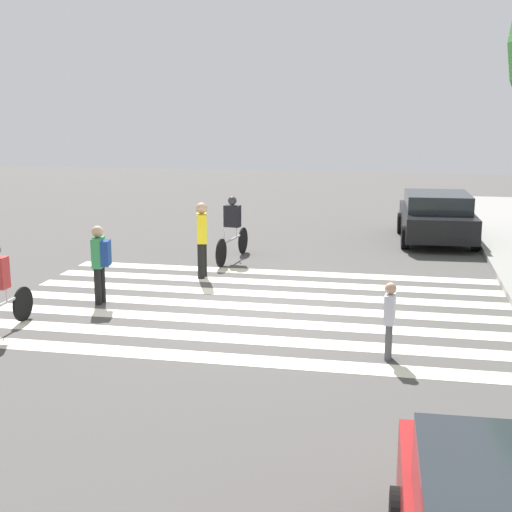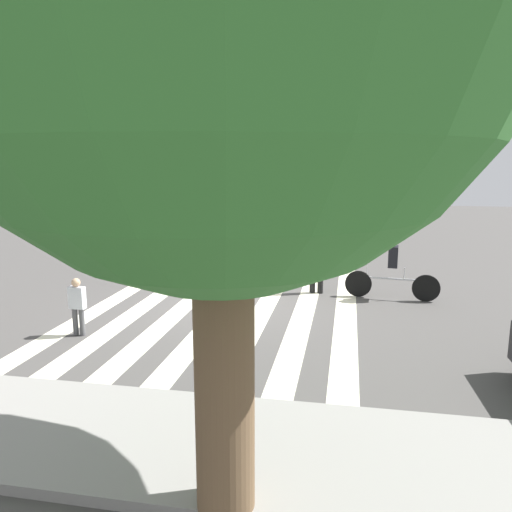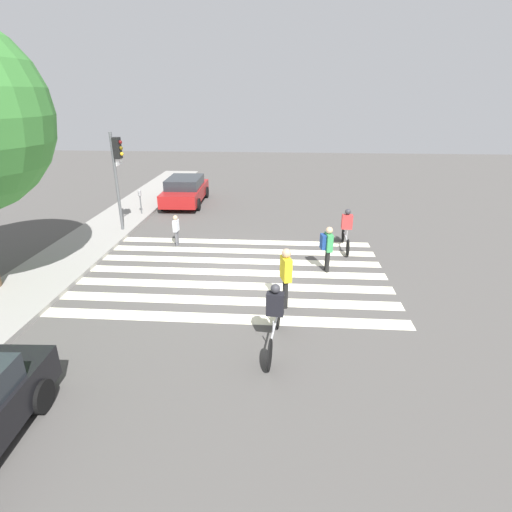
{
  "view_description": "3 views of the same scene",
  "coord_description": "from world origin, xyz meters",
  "px_view_note": "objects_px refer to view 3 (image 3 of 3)",
  "views": [
    {
      "loc": [
        13.27,
        2.73,
        3.87
      ],
      "look_at": [
        -0.97,
        -0.14,
        0.82
      ],
      "focal_mm": 50.0,
      "sensor_mm": 36.0,
      "label": 1
    },
    {
      "loc": [
        -2.99,
        11.77,
        3.63
      ],
      "look_at": [
        -0.82,
        0.21,
        1.34
      ],
      "focal_mm": 35.0,
      "sensor_mm": 36.0,
      "label": 2
    },
    {
      "loc": [
        -12.23,
        -1.5,
        5.61
      ],
      "look_at": [
        -0.85,
        -0.72,
        0.97
      ],
      "focal_mm": 28.0,
      "sensor_mm": 36.0,
      "label": 3
    }
  ],
  "objects_px": {
    "pedestrian_adult_yellow_jacket": "(327,245)",
    "pedestrian_adult_blue_shirt": "(176,228)",
    "car_parked_far_curb": "(185,190)",
    "traffic_light": "(117,164)",
    "cyclist_far_lane": "(275,314)",
    "pedestrian_child_with_backpack": "(286,274)",
    "cyclist_mid_street": "(347,227)",
    "parking_meter": "(140,197)"
  },
  "relations": [
    {
      "from": "pedestrian_adult_blue_shirt",
      "to": "car_parked_far_curb",
      "type": "distance_m",
      "value": 6.54
    },
    {
      "from": "parking_meter",
      "to": "pedestrian_adult_blue_shirt",
      "type": "relative_size",
      "value": 1.08
    },
    {
      "from": "cyclist_mid_street",
      "to": "cyclist_far_lane",
      "type": "bearing_deg",
      "value": 160.21
    },
    {
      "from": "pedestrian_adult_yellow_jacket",
      "to": "pedestrian_child_with_backpack",
      "type": "bearing_deg",
      "value": -39.4
    },
    {
      "from": "pedestrian_adult_yellow_jacket",
      "to": "cyclist_far_lane",
      "type": "distance_m",
      "value": 4.8
    },
    {
      "from": "parking_meter",
      "to": "pedestrian_child_with_backpack",
      "type": "bearing_deg",
      "value": -140.32
    },
    {
      "from": "pedestrian_child_with_backpack",
      "to": "cyclist_mid_street",
      "type": "distance_m",
      "value": 5.26
    },
    {
      "from": "pedestrian_adult_blue_shirt",
      "to": "cyclist_far_lane",
      "type": "distance_m",
      "value": 7.79
    },
    {
      "from": "parking_meter",
      "to": "cyclist_far_lane",
      "type": "bearing_deg",
      "value": -147.02
    },
    {
      "from": "pedestrian_adult_yellow_jacket",
      "to": "pedestrian_child_with_backpack",
      "type": "xyz_separation_m",
      "value": [
        -2.53,
        1.38,
        0.06
      ]
    },
    {
      "from": "cyclist_far_lane",
      "to": "cyclist_mid_street",
      "type": "height_order",
      "value": "cyclist_far_lane"
    },
    {
      "from": "pedestrian_adult_blue_shirt",
      "to": "pedestrian_adult_yellow_jacket",
      "type": "bearing_deg",
      "value": 74.37
    },
    {
      "from": "pedestrian_adult_blue_shirt",
      "to": "cyclist_mid_street",
      "type": "relative_size",
      "value": 0.56
    },
    {
      "from": "traffic_light",
      "to": "pedestrian_adult_blue_shirt",
      "type": "height_order",
      "value": "traffic_light"
    },
    {
      "from": "pedestrian_child_with_backpack",
      "to": "car_parked_far_curb",
      "type": "bearing_deg",
      "value": -170.56
    },
    {
      "from": "cyclist_far_lane",
      "to": "cyclist_mid_street",
      "type": "xyz_separation_m",
      "value": [
        6.7,
        -2.58,
        -0.01
      ]
    },
    {
      "from": "pedestrian_adult_yellow_jacket",
      "to": "pedestrian_child_with_backpack",
      "type": "height_order",
      "value": "pedestrian_child_with_backpack"
    },
    {
      "from": "traffic_light",
      "to": "cyclist_mid_street",
      "type": "height_order",
      "value": "traffic_light"
    },
    {
      "from": "pedestrian_adult_yellow_jacket",
      "to": "car_parked_far_curb",
      "type": "bearing_deg",
      "value": -152.17
    },
    {
      "from": "pedestrian_child_with_backpack",
      "to": "cyclist_far_lane",
      "type": "distance_m",
      "value": 2.0
    },
    {
      "from": "traffic_light",
      "to": "parking_meter",
      "type": "height_order",
      "value": "traffic_light"
    },
    {
      "from": "cyclist_far_lane",
      "to": "traffic_light",
      "type": "bearing_deg",
      "value": 45.45
    },
    {
      "from": "pedestrian_adult_blue_shirt",
      "to": "cyclist_mid_street",
      "type": "bearing_deg",
      "value": 95.33
    },
    {
      "from": "parking_meter",
      "to": "cyclist_mid_street",
      "type": "height_order",
      "value": "cyclist_mid_street"
    },
    {
      "from": "pedestrian_child_with_backpack",
      "to": "parking_meter",
      "type": "bearing_deg",
      "value": -157.09
    },
    {
      "from": "pedestrian_adult_blue_shirt",
      "to": "parking_meter",
      "type": "bearing_deg",
      "value": -139.55
    },
    {
      "from": "pedestrian_adult_yellow_jacket",
      "to": "pedestrian_adult_blue_shirt",
      "type": "relative_size",
      "value": 1.28
    },
    {
      "from": "traffic_light",
      "to": "pedestrian_adult_blue_shirt",
      "type": "bearing_deg",
      "value": -117.93
    },
    {
      "from": "parking_meter",
      "to": "cyclist_mid_street",
      "type": "relative_size",
      "value": 0.6
    },
    {
      "from": "traffic_light",
      "to": "pedestrian_adult_blue_shirt",
      "type": "xyz_separation_m",
      "value": [
        -1.4,
        -2.63,
        -2.25
      ]
    },
    {
      "from": "pedestrian_adult_yellow_jacket",
      "to": "car_parked_far_curb",
      "type": "relative_size",
      "value": 0.35
    },
    {
      "from": "pedestrian_adult_blue_shirt",
      "to": "car_parked_far_curb",
      "type": "bearing_deg",
      "value": -164.96
    },
    {
      "from": "parking_meter",
      "to": "pedestrian_adult_yellow_jacket",
      "type": "xyz_separation_m",
      "value": [
        -5.98,
        -8.44,
        -0.07
      ]
    },
    {
      "from": "pedestrian_child_with_backpack",
      "to": "traffic_light",
      "type": "bearing_deg",
      "value": -147.87
    },
    {
      "from": "pedestrian_child_with_backpack",
      "to": "cyclist_mid_street",
      "type": "relative_size",
      "value": 0.79
    },
    {
      "from": "parking_meter",
      "to": "pedestrian_adult_blue_shirt",
      "type": "distance_m",
      "value": 4.75
    },
    {
      "from": "cyclist_far_lane",
      "to": "pedestrian_adult_blue_shirt",
      "type": "bearing_deg",
      "value": 37.1
    },
    {
      "from": "parking_meter",
      "to": "pedestrian_child_with_backpack",
      "type": "relative_size",
      "value": 0.76
    },
    {
      "from": "traffic_light",
      "to": "pedestrian_adult_yellow_jacket",
      "type": "distance_m",
      "value": 9.26
    },
    {
      "from": "traffic_light",
      "to": "pedestrian_child_with_backpack",
      "type": "relative_size",
      "value": 2.42
    },
    {
      "from": "traffic_light",
      "to": "cyclist_far_lane",
      "type": "height_order",
      "value": "traffic_light"
    },
    {
      "from": "cyclist_mid_street",
      "to": "pedestrian_adult_blue_shirt",
      "type": "bearing_deg",
      "value": 91.71
    }
  ]
}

